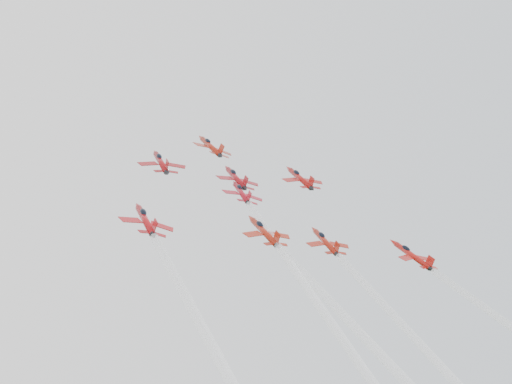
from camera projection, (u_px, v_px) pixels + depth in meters
name	position (u px, v px, depth m)	size (l,w,h in m)	color
jet_lead	(210.00, 146.00, 164.77)	(10.20, 12.51, 9.65)	#A21F0F
jet_row2_left	(161.00, 162.00, 142.57)	(9.84, 12.08, 9.31)	maroon
jet_row2_center	(236.00, 177.00, 147.68)	(9.63, 11.81, 9.11)	maroon
jet_row2_right	(300.00, 178.00, 161.96)	(10.19, 12.50, 9.64)	#A2120F
jet_center	(345.00, 306.00, 104.59)	(8.63, 75.59, 57.61)	#A40F1D
jet_rear_right	(468.00, 383.00, 93.63)	(8.41, 73.66, 56.14)	#9F1D0F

